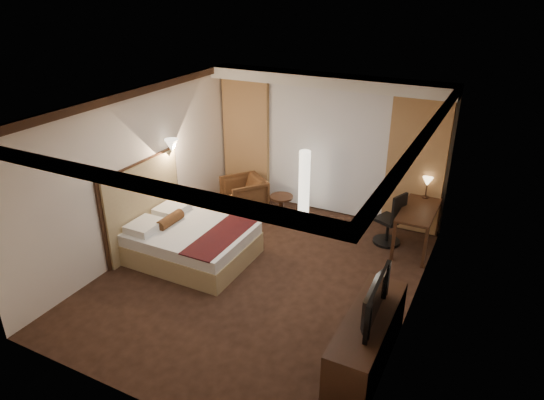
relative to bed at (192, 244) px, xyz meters
The scene contains 21 objects.
floor 1.28m from the bed, ahead, with size 4.50×5.50×0.01m, color black.
ceiling 2.73m from the bed, ahead, with size 4.50×5.50×0.01m, color white.
back_wall 3.23m from the bed, 65.65° to the left, with size 4.50×0.02×2.70m, color #F2E2D1.
left_wall 1.47m from the bed, behind, with size 0.02×5.50×2.70m, color #F2E2D1.
right_wall 3.67m from the bed, ahead, with size 0.02×5.50×2.70m, color #F2E2D1.
crown_molding 2.68m from the bed, ahead, with size 4.50×5.50×0.12m, color black, non-canonical shape.
soffit 3.65m from the bed, 63.55° to the left, with size 4.50×0.50×0.20m, color white.
curtain_sheer 3.13m from the bed, 65.01° to the left, with size 2.48×0.04×2.45m, color silver.
curtain_left_drape 2.84m from the bed, 99.61° to the left, with size 1.00×0.14×2.45m, color #A2754A.
curtain_right_drape 4.08m from the bed, 41.69° to the left, with size 1.00×0.14×2.45m, color #A2754A.
wall_sconce 1.74m from the bed, 138.85° to the left, with size 0.24×0.24×0.24m, color white, non-canonical shape.
bed is the anchor object (origin of this frame).
headboard 1.06m from the bed, behind, with size 0.12×1.76×1.50m, color tan, non-canonical shape.
armchair 1.92m from the bed, 93.58° to the left, with size 0.76×0.71×0.78m, color #4B2A16.
side_table 2.06m from the bed, 70.60° to the left, with size 0.44×0.44×0.49m, color black, non-canonical shape.
floor_lamp 2.48m from the bed, 65.33° to the left, with size 0.29×0.29×1.36m, color white, non-canonical shape.
desk 3.78m from the bed, 32.12° to the left, with size 0.55×1.27×0.75m, color black, non-canonical shape.
desk_lamp 4.11m from the bed, 37.93° to the left, with size 0.18×0.18×0.34m, color #FFD899, non-canonical shape.
office_chair 3.37m from the bed, 35.70° to the left, with size 0.47×0.47×0.98m, color black, non-canonical shape.
dresser 3.41m from the bed, 17.54° to the right, with size 0.50×1.76×0.68m, color black, non-canonical shape.
television 3.46m from the bed, 17.69° to the right, with size 1.01×0.58×0.13m, color black.
Camera 1 is at (3.04, -5.60, 4.25)m, focal length 32.00 mm.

